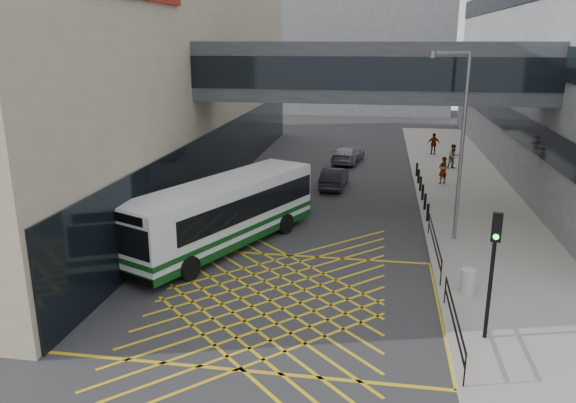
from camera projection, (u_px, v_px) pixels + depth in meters
The scene contains 18 objects.
ground at pixel (270, 301), 20.26m from camera, with size 120.00×120.00×0.00m, color #333335.
building_whsmith at pixel (42, 57), 36.02m from camera, with size 24.17×42.00×16.00m.
building_far at pixel (341, 41), 74.97m from camera, with size 28.00×16.00×18.00m, color slate.
skybridge at pixel (370, 71), 29.09m from camera, with size 20.00×4.10×3.00m.
pavement at pixel (469, 198), 33.06m from camera, with size 6.00×54.00×0.16m, color gray.
box_junction at pixel (270, 301), 20.26m from camera, with size 12.00×9.00×0.01m.
bus at pixel (225, 212), 25.15m from camera, with size 6.81×10.92×3.05m.
car_white at pixel (213, 216), 27.62m from camera, with size 1.90×4.66×1.48m, color silver.
car_dark at pixel (334, 178), 35.60m from camera, with size 1.63×4.18×1.31m, color black.
car_silver at pixel (348, 154), 42.90m from camera, with size 1.93×4.58×1.42m, color gray.
traffic_light at pixel (493, 258), 16.62m from camera, with size 0.31×0.49×4.12m.
street_lamp at pixel (459, 136), 24.79m from camera, with size 1.88×0.85×8.46m.
litter_bin at pixel (468, 281), 20.39m from camera, with size 0.53×0.53×0.93m, color #ADA89E.
kerb_railings at pixel (442, 270), 20.74m from camera, with size 0.05×12.54×1.00m.
bollards at pixel (422, 188), 33.34m from camera, with size 0.14×10.14×0.90m.
pedestrian_a at pixel (443, 170), 35.97m from camera, with size 0.69×0.49×1.74m, color gray.
pedestrian_b at pixel (453, 157), 40.16m from camera, with size 0.85×0.49×1.74m, color gray.
pedestrian_c at pixel (434, 144), 45.16m from camera, with size 1.01×0.49×1.71m, color gray.
Camera 1 is at (3.64, -18.12, 9.06)m, focal length 35.00 mm.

